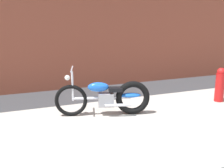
# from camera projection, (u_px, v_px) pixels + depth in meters

# --- Properties ---
(sidewalk_slab) EXTENTS (36.00, 3.50, 0.01)m
(sidewalk_slab) POSITION_uv_depth(u_px,v_px,m) (116.00, 130.00, 5.13)
(sidewalk_slab) COLOR #B2ADA3
(sidewalk_slab) RESTS_ON ground
(motorcycle_blue) EXTENTS (1.96, 0.80, 1.03)m
(motorcycle_blue) POSITION_uv_depth(u_px,v_px,m) (110.00, 97.00, 5.81)
(motorcycle_blue) COLOR black
(motorcycle_blue) RESTS_ON ground
(fire_hydrant) EXTENTS (0.22, 0.22, 0.84)m
(fire_hydrant) POSITION_uv_depth(u_px,v_px,m) (220.00, 85.00, 6.73)
(fire_hydrant) COLOR red
(fire_hydrant) RESTS_ON ground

